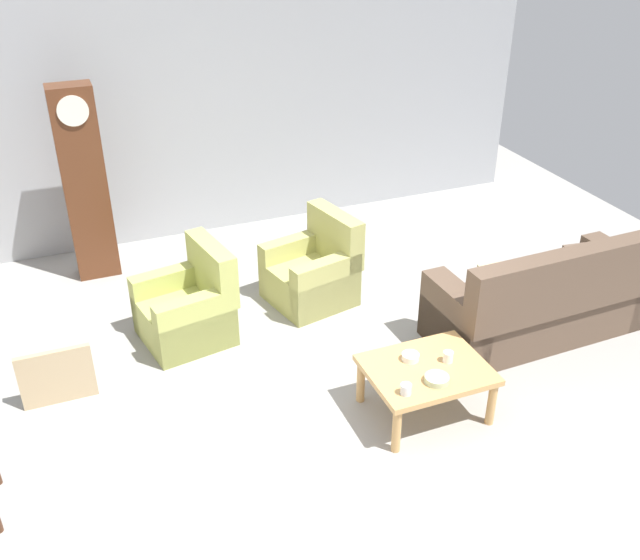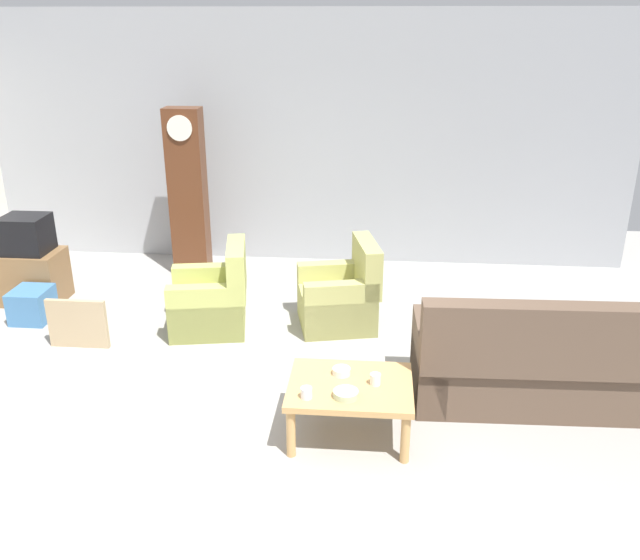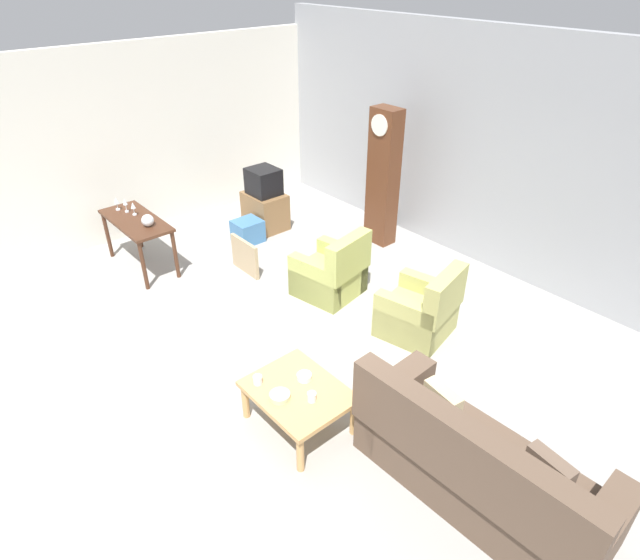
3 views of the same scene
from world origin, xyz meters
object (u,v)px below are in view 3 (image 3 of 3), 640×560
at_px(armchair_olive_far, 420,312).
at_px(wine_glass_tall, 116,202).
at_px(glass_dome_cloche, 148,220).
at_px(cup_blue_rimmed, 258,380).
at_px(grandfather_clock, 383,178).
at_px(couch_floral, 477,468).
at_px(tv_crt, 264,181).
at_px(wine_glass_short, 133,207).
at_px(console_table_dark, 137,226).
at_px(storage_box_blue, 248,231).
at_px(bowl_white_stacked, 304,377).
at_px(cup_white_porcelain, 312,397).
at_px(coffee_table_wood, 298,395).
at_px(bowl_shallow_green, 280,396).
at_px(tv_stand_cabinet, 265,211).
at_px(wine_glass_mid, 125,203).
at_px(framed_picture_leaning, 245,256).
at_px(armchair_olive_near, 331,274).

xyz_separation_m(armchair_olive_far, wine_glass_tall, (-4.14, -1.84, 0.58)).
distance_m(glass_dome_cloche, cup_blue_rimmed, 3.29).
bearing_deg(glass_dome_cloche, grandfather_clock, 66.59).
distance_m(couch_floral, armchair_olive_far, 2.26).
xyz_separation_m(tv_crt, wine_glass_short, (-0.25, -2.07, 0.07)).
bearing_deg(armchair_olive_far, console_table_dark, -154.10).
distance_m(storage_box_blue, bowl_white_stacked, 3.85).
relative_size(cup_white_porcelain, cup_blue_rimmed, 1.04).
xyz_separation_m(coffee_table_wood, bowl_shallow_green, (-0.02, -0.19, 0.09)).
height_order(console_table_dark, tv_stand_cabinet, console_table_dark).
xyz_separation_m(glass_dome_cloche, bowl_shallow_green, (3.53, -0.45, -0.36)).
height_order(cup_white_porcelain, wine_glass_mid, wine_glass_mid).
relative_size(console_table_dark, storage_box_blue, 3.07).
bearing_deg(armchair_olive_far, tv_crt, 174.73).
height_order(framed_picture_leaning, storage_box_blue, framed_picture_leaning).
height_order(tv_crt, wine_glass_short, tv_crt).
distance_m(cup_blue_rimmed, bowl_shallow_green, 0.29).
bearing_deg(storage_box_blue, armchair_olive_far, 3.15).
height_order(grandfather_clock, tv_crt, grandfather_clock).
bearing_deg(bowl_shallow_green, framed_picture_leaning, 152.15).
relative_size(armchair_olive_near, armchair_olive_far, 0.98).
relative_size(framed_picture_leaning, glass_dome_cloche, 3.59).
bearing_deg(console_table_dark, armchair_olive_near, 33.99).
relative_size(framed_picture_leaning, storage_box_blue, 1.42).
height_order(tv_stand_cabinet, tv_crt, tv_crt).
distance_m(grandfather_clock, tv_crt, 1.93).
distance_m(armchair_olive_far, wine_glass_mid, 4.41).
bearing_deg(wine_glass_short, bowl_white_stacked, -1.89).
height_order(armchair_olive_near, framed_picture_leaning, armchair_olive_near).
bearing_deg(storage_box_blue, glass_dome_cloche, -90.69).
bearing_deg(couch_floral, glass_dome_cloche, -176.26).
bearing_deg(storage_box_blue, tv_crt, 113.75).
bearing_deg(wine_glass_mid, storage_box_blue, 68.05).
distance_m(storage_box_blue, glass_dome_cloche, 1.69).
xyz_separation_m(storage_box_blue, wine_glass_mid, (-0.64, -1.59, 0.72)).
relative_size(framed_picture_leaning, wine_glass_tall, 3.01).
relative_size(framed_picture_leaning, bowl_shallow_green, 3.13).
bearing_deg(storage_box_blue, framed_picture_leaning, -36.36).
distance_m(framed_picture_leaning, wine_glass_tall, 2.02).
height_order(bowl_shallow_green, wine_glass_tall, wine_glass_tall).
relative_size(coffee_table_wood, glass_dome_cloche, 5.75).
height_order(couch_floral, bowl_white_stacked, couch_floral).
relative_size(armchair_olive_far, bowl_white_stacked, 6.61).
xyz_separation_m(framed_picture_leaning, wine_glass_mid, (-1.41, -1.03, 0.64)).
xyz_separation_m(grandfather_clock, storage_box_blue, (-1.35, -1.60, -0.87)).
xyz_separation_m(tv_stand_cabinet, tv_crt, (0.00, 0.00, 0.51)).
distance_m(tv_crt, bowl_shallow_green, 4.52).
bearing_deg(grandfather_clock, tv_stand_cabinet, -145.44).
xyz_separation_m(glass_dome_cloche, bowl_white_stacked, (3.47, -0.12, -0.36)).
bearing_deg(cup_white_porcelain, tv_crt, 149.49).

